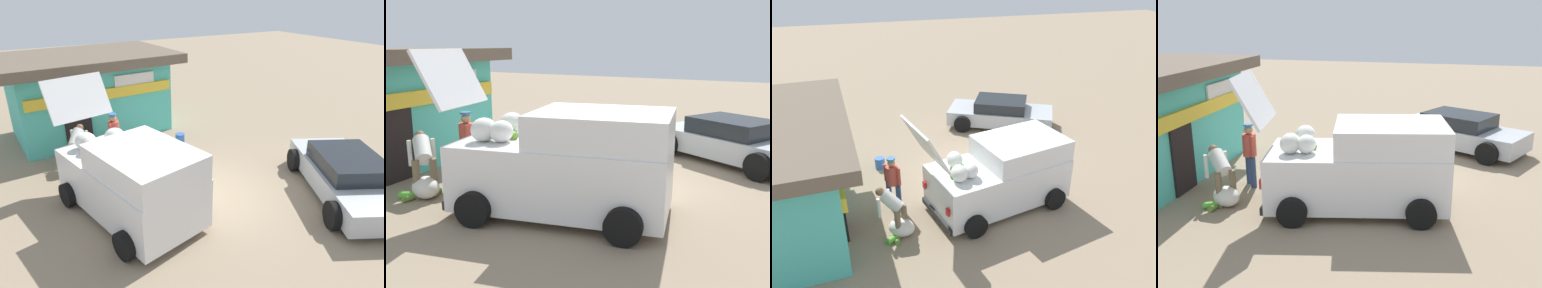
% 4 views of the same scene
% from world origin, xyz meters
% --- Properties ---
extents(ground_plane, '(60.00, 60.00, 0.00)m').
position_xyz_m(ground_plane, '(0.00, 0.00, 0.00)').
color(ground_plane, gray).
extents(storefront_bar, '(6.57, 4.53, 3.01)m').
position_xyz_m(storefront_bar, '(-1.41, 6.17, 1.58)').
color(storefront_bar, '#4CC6B7').
rests_on(storefront_bar, ground_plane).
extents(delivery_van, '(2.92, 4.76, 3.04)m').
position_xyz_m(delivery_van, '(-2.08, 0.07, 0.99)').
color(delivery_van, white).
rests_on(delivery_van, ground_plane).
extents(parked_sedan, '(3.47, 4.57, 1.18)m').
position_xyz_m(parked_sedan, '(3.26, -1.91, 0.57)').
color(parked_sedan, '#B2B7BC').
rests_on(parked_sedan, ground_plane).
extents(vendor_standing, '(0.48, 0.48, 1.63)m').
position_xyz_m(vendor_standing, '(-1.47, 3.13, 0.93)').
color(vendor_standing, navy).
rests_on(vendor_standing, ground_plane).
extents(customer_bending, '(0.74, 0.75, 1.32)m').
position_xyz_m(customer_bending, '(-2.64, 3.27, 0.82)').
color(customer_bending, '#726047').
rests_on(customer_bending, ground_plane).
extents(unloaded_banana_pile, '(0.86, 0.90, 0.46)m').
position_xyz_m(unloaded_banana_pile, '(-2.79, 3.11, 0.21)').
color(unloaded_banana_pile, silver).
rests_on(unloaded_banana_pile, ground_plane).
extents(paint_bucket, '(0.33, 0.33, 0.38)m').
position_xyz_m(paint_bucket, '(0.98, 3.33, 0.19)').
color(paint_bucket, blue).
rests_on(paint_bucket, ground_plane).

